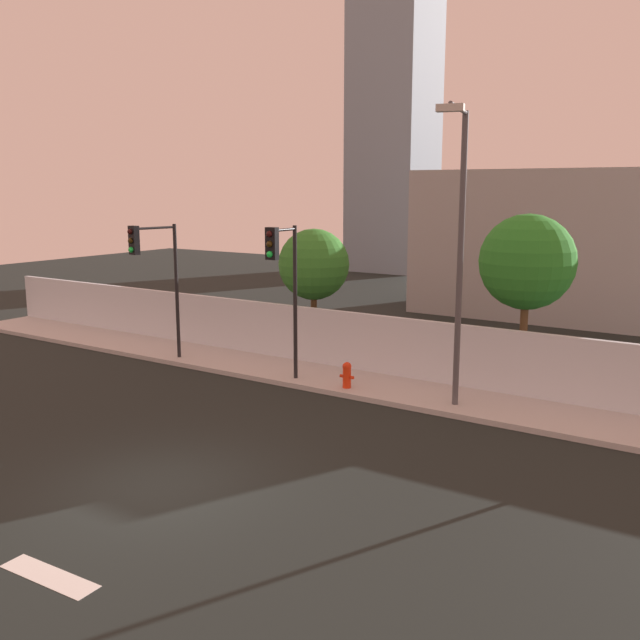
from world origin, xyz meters
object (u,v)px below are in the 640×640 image
fire_hydrant (347,374)px  traffic_light_right (283,270)px  roadside_tree_midleft (527,262)px  traffic_light_center (154,262)px  street_lamp_curbside (459,237)px  roadside_tree_leftmost (314,265)px

fire_hydrant → traffic_light_right: bearing=-162.4°
traffic_light_right → roadside_tree_midleft: 7.08m
traffic_light_center → street_lamp_curbside: street_lamp_curbside is taller
traffic_light_right → fire_hydrant: traffic_light_right is taller
roadside_tree_midleft → traffic_light_center: bearing=-157.8°
fire_hydrant → roadside_tree_leftmost: size_ratio=0.17×
roadside_tree_leftmost → fire_hydrant: bearing=-45.4°
traffic_light_right → street_lamp_curbside: bearing=5.9°
street_lamp_curbside → fire_hydrant: bearing=179.1°
street_lamp_curbside → fire_hydrant: 5.19m
traffic_light_center → fire_hydrant: (6.80, 0.79, -2.89)m
street_lamp_curbside → roadside_tree_leftmost: size_ratio=1.70×
roadside_tree_leftmost → traffic_light_right: bearing=-67.6°
roadside_tree_leftmost → roadside_tree_midleft: 7.46m
traffic_light_center → roadside_tree_midleft: bearing=22.2°
street_lamp_curbside → roadside_tree_leftmost: 7.84m
street_lamp_curbside → fire_hydrant: size_ratio=9.99×
fire_hydrant → traffic_light_center: bearing=-173.3°
traffic_light_center → street_lamp_curbside: 10.16m
traffic_light_center → roadside_tree_midleft: size_ratio=0.88×
fire_hydrant → roadside_tree_midleft: (3.91, 3.58, 3.11)m
traffic_light_center → traffic_light_right: 4.99m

